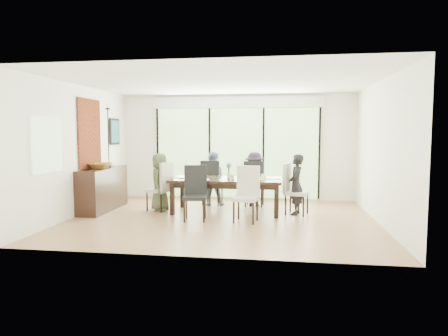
# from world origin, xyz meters

# --- Properties ---
(floor) EXTENTS (6.00, 5.00, 0.01)m
(floor) POSITION_xyz_m (0.00, 0.00, -0.01)
(floor) COLOR brown
(floor) RESTS_ON ground
(ceiling) EXTENTS (6.00, 5.00, 0.01)m
(ceiling) POSITION_xyz_m (0.00, 0.00, 2.71)
(ceiling) COLOR white
(ceiling) RESTS_ON wall_back
(wall_back) EXTENTS (6.00, 0.02, 2.70)m
(wall_back) POSITION_xyz_m (0.00, 2.51, 1.35)
(wall_back) COLOR white
(wall_back) RESTS_ON floor
(wall_front) EXTENTS (6.00, 0.02, 2.70)m
(wall_front) POSITION_xyz_m (0.00, -2.51, 1.35)
(wall_front) COLOR silver
(wall_front) RESTS_ON floor
(wall_left) EXTENTS (0.02, 5.00, 2.70)m
(wall_left) POSITION_xyz_m (-3.01, 0.00, 1.35)
(wall_left) COLOR silver
(wall_left) RESTS_ON floor
(wall_right) EXTENTS (0.02, 5.00, 2.70)m
(wall_right) POSITION_xyz_m (3.01, 0.00, 1.35)
(wall_right) COLOR white
(wall_right) RESTS_ON floor
(glass_doors) EXTENTS (4.20, 0.02, 2.30)m
(glass_doors) POSITION_xyz_m (0.00, 2.47, 1.20)
(glass_doors) COLOR #598C3F
(glass_doors) RESTS_ON wall_back
(blinds_header) EXTENTS (4.40, 0.06, 0.28)m
(blinds_header) POSITION_xyz_m (0.00, 2.46, 2.50)
(blinds_header) COLOR white
(blinds_header) RESTS_ON wall_back
(mullion_a) EXTENTS (0.05, 0.04, 2.30)m
(mullion_a) POSITION_xyz_m (-2.10, 2.46, 1.20)
(mullion_a) COLOR black
(mullion_a) RESTS_ON wall_back
(mullion_b) EXTENTS (0.05, 0.04, 2.30)m
(mullion_b) POSITION_xyz_m (-0.70, 2.46, 1.20)
(mullion_b) COLOR black
(mullion_b) RESTS_ON wall_back
(mullion_c) EXTENTS (0.05, 0.04, 2.30)m
(mullion_c) POSITION_xyz_m (0.70, 2.46, 1.20)
(mullion_c) COLOR black
(mullion_c) RESTS_ON wall_back
(mullion_d) EXTENTS (0.05, 0.04, 2.30)m
(mullion_d) POSITION_xyz_m (2.10, 2.46, 1.20)
(mullion_d) COLOR black
(mullion_d) RESTS_ON wall_back
(side_window) EXTENTS (0.02, 0.90, 1.00)m
(side_window) POSITION_xyz_m (-2.97, -1.20, 1.50)
(side_window) COLOR #8CAD7F
(side_window) RESTS_ON wall_left
(deck) EXTENTS (6.00, 1.80, 0.10)m
(deck) POSITION_xyz_m (0.00, 3.40, -0.05)
(deck) COLOR brown
(deck) RESTS_ON ground
(rail_top) EXTENTS (6.00, 0.08, 0.06)m
(rail_top) POSITION_xyz_m (0.00, 4.20, 0.55)
(rail_top) COLOR brown
(rail_top) RESTS_ON deck
(foliage_left) EXTENTS (3.20, 3.20, 3.20)m
(foliage_left) POSITION_xyz_m (-1.80, 5.20, 1.44)
(foliage_left) COLOR #14380F
(foliage_left) RESTS_ON ground
(foliage_mid) EXTENTS (4.00, 4.00, 4.00)m
(foliage_mid) POSITION_xyz_m (0.40, 5.80, 1.80)
(foliage_mid) COLOR #14380F
(foliage_mid) RESTS_ON ground
(foliage_right) EXTENTS (2.80, 2.80, 2.80)m
(foliage_right) POSITION_xyz_m (2.20, 5.00, 1.26)
(foliage_right) COLOR #14380F
(foliage_right) RESTS_ON ground
(foliage_far) EXTENTS (3.60, 3.60, 3.60)m
(foliage_far) POSITION_xyz_m (-0.60, 6.50, 1.62)
(foliage_far) COLOR #14380F
(foliage_far) RESTS_ON ground
(table_top) EXTENTS (2.37, 1.08, 0.06)m
(table_top) POSITION_xyz_m (-0.01, 0.65, 0.71)
(table_top) COLOR black
(table_top) RESTS_ON floor
(table_apron) EXTENTS (2.17, 0.89, 0.10)m
(table_apron) POSITION_xyz_m (-0.01, 0.65, 0.62)
(table_apron) COLOR black
(table_apron) RESTS_ON floor
(table_leg_fl) EXTENTS (0.09, 0.09, 0.68)m
(table_leg_fl) POSITION_xyz_m (-1.09, 0.22, 0.34)
(table_leg_fl) COLOR black
(table_leg_fl) RESTS_ON floor
(table_leg_fr) EXTENTS (0.09, 0.09, 0.68)m
(table_leg_fr) POSITION_xyz_m (1.07, 0.22, 0.34)
(table_leg_fr) COLOR black
(table_leg_fr) RESTS_ON floor
(table_leg_bl) EXTENTS (0.09, 0.09, 0.68)m
(table_leg_bl) POSITION_xyz_m (-1.09, 1.08, 0.34)
(table_leg_bl) COLOR black
(table_leg_bl) RESTS_ON floor
(table_leg_br) EXTENTS (0.09, 0.09, 0.68)m
(table_leg_br) POSITION_xyz_m (1.07, 1.08, 0.34)
(table_leg_br) COLOR black
(table_leg_br) RESTS_ON floor
(chair_left_end) EXTENTS (0.57, 0.57, 1.08)m
(chair_left_end) POSITION_xyz_m (-1.51, 0.65, 0.54)
(chair_left_end) COLOR beige
(chair_left_end) RESTS_ON floor
(chair_right_end) EXTENTS (0.56, 0.56, 1.08)m
(chair_right_end) POSITION_xyz_m (1.49, 0.65, 0.54)
(chair_right_end) COLOR silver
(chair_right_end) RESTS_ON floor
(chair_far_left) EXTENTS (0.50, 0.50, 1.08)m
(chair_far_left) POSITION_xyz_m (-0.46, 1.50, 0.54)
(chair_far_left) COLOR black
(chair_far_left) RESTS_ON floor
(chair_far_right) EXTENTS (0.47, 0.47, 1.08)m
(chair_far_right) POSITION_xyz_m (0.54, 1.50, 0.54)
(chair_far_right) COLOR black
(chair_far_right) RESTS_ON floor
(chair_near_left) EXTENTS (0.51, 0.51, 1.08)m
(chair_near_left) POSITION_xyz_m (-0.51, -0.22, 0.54)
(chair_near_left) COLOR black
(chair_near_left) RESTS_ON floor
(chair_near_right) EXTENTS (0.51, 0.51, 1.08)m
(chair_near_right) POSITION_xyz_m (0.49, -0.22, 0.54)
(chair_near_right) COLOR silver
(chair_near_right) RESTS_ON floor
(person_left_end) EXTENTS (0.38, 0.59, 1.27)m
(person_left_end) POSITION_xyz_m (-1.49, 0.65, 0.64)
(person_left_end) COLOR #475438
(person_left_end) RESTS_ON floor
(person_right_end) EXTENTS (0.48, 0.65, 1.27)m
(person_right_end) POSITION_xyz_m (1.47, 0.65, 0.64)
(person_right_end) COLOR black
(person_right_end) RESTS_ON floor
(person_far_left) EXTENTS (0.61, 0.39, 1.27)m
(person_far_left) POSITION_xyz_m (-0.46, 1.48, 0.64)
(person_far_left) COLOR #708AA2
(person_far_left) RESTS_ON floor
(person_far_right) EXTENTS (0.64, 0.45, 1.27)m
(person_far_right) POSITION_xyz_m (0.54, 1.48, 0.64)
(person_far_right) COLOR black
(person_far_right) RESTS_ON floor
(placemat_left) EXTENTS (0.43, 0.32, 0.01)m
(placemat_left) POSITION_xyz_m (-0.96, 0.65, 0.74)
(placemat_left) COLOR #92AA3C
(placemat_left) RESTS_ON table_top
(placemat_right) EXTENTS (0.43, 0.32, 0.01)m
(placemat_right) POSITION_xyz_m (0.94, 0.65, 0.74)
(placemat_right) COLOR #A3C145
(placemat_right) RESTS_ON table_top
(placemat_far_l) EXTENTS (0.43, 0.32, 0.01)m
(placemat_far_l) POSITION_xyz_m (-0.46, 1.05, 0.74)
(placemat_far_l) COLOR #8CB942
(placemat_far_l) RESTS_ON table_top
(placemat_far_r) EXTENTS (0.43, 0.32, 0.01)m
(placemat_far_r) POSITION_xyz_m (0.54, 1.05, 0.74)
(placemat_far_r) COLOR #8FA23A
(placemat_far_r) RESTS_ON table_top
(placemat_paper) EXTENTS (0.43, 0.32, 0.01)m
(placemat_paper) POSITION_xyz_m (-0.56, 0.35, 0.74)
(placemat_paper) COLOR white
(placemat_paper) RESTS_ON table_top
(tablet_far_l) EXTENTS (0.26, 0.18, 0.01)m
(tablet_far_l) POSITION_xyz_m (-0.36, 1.00, 0.75)
(tablet_far_l) COLOR black
(tablet_far_l) RESTS_ON table_top
(tablet_far_r) EXTENTS (0.24, 0.17, 0.01)m
(tablet_far_r) POSITION_xyz_m (0.49, 1.00, 0.75)
(tablet_far_r) COLOR black
(tablet_far_r) RESTS_ON table_top
(papers) EXTENTS (0.30, 0.22, 0.00)m
(papers) POSITION_xyz_m (0.69, 0.60, 0.74)
(papers) COLOR white
(papers) RESTS_ON table_top
(platter_base) EXTENTS (0.26, 0.26, 0.02)m
(platter_base) POSITION_xyz_m (-0.56, 0.35, 0.76)
(platter_base) COLOR white
(platter_base) RESTS_ON table_top
(platter_snacks) EXTENTS (0.20, 0.20, 0.01)m
(platter_snacks) POSITION_xyz_m (-0.56, 0.35, 0.77)
(platter_snacks) COLOR orange
(platter_snacks) RESTS_ON table_top
(vase) EXTENTS (0.08, 0.08, 0.12)m
(vase) POSITION_xyz_m (0.04, 0.70, 0.80)
(vase) COLOR silver
(vase) RESTS_ON table_top
(hyacinth_stems) EXTENTS (0.04, 0.04, 0.16)m
(hyacinth_stems) POSITION_xyz_m (0.04, 0.70, 0.92)
(hyacinth_stems) COLOR #337226
(hyacinth_stems) RESTS_ON table_top
(hyacinth_blooms) EXTENTS (0.11, 0.11, 0.11)m
(hyacinth_blooms) POSITION_xyz_m (0.04, 0.70, 1.02)
(hyacinth_blooms) COLOR #5F50C8
(hyacinth_blooms) RESTS_ON table_top
(laptop) EXTENTS (0.38, 0.33, 0.03)m
(laptop) POSITION_xyz_m (-0.86, 0.55, 0.75)
(laptop) COLOR silver
(laptop) RESTS_ON table_top
(cup_a) EXTENTS (0.17, 0.17, 0.09)m
(cup_a) POSITION_xyz_m (-0.71, 0.80, 0.79)
(cup_a) COLOR white
(cup_a) RESTS_ON table_top
(cup_b) EXTENTS (0.14, 0.14, 0.09)m
(cup_b) POSITION_xyz_m (0.14, 0.55, 0.78)
(cup_b) COLOR white
(cup_b) RESTS_ON table_top
(cup_c) EXTENTS (0.17, 0.17, 0.09)m
(cup_c) POSITION_xyz_m (0.79, 0.75, 0.79)
(cup_c) COLOR white
(cup_c) RESTS_ON table_top
(book) EXTENTS (0.21, 0.25, 0.02)m
(book) POSITION_xyz_m (0.24, 0.70, 0.75)
(book) COLOR white
(book) RESTS_ON table_top
(sideboard) EXTENTS (0.47, 1.67, 0.94)m
(sideboard) POSITION_xyz_m (-2.76, 0.52, 0.47)
(sideboard) COLOR black
(sideboard) RESTS_ON floor
(bowl) EXTENTS (0.50, 0.50, 0.12)m
(bowl) POSITION_xyz_m (-2.76, 0.42, 1.00)
(bowl) COLOR brown
(bowl) RESTS_ON sideboard
(candlestick_base) EXTENTS (0.10, 0.10, 0.04)m
(candlestick_base) POSITION_xyz_m (-2.76, 0.87, 0.96)
(candlestick_base) COLOR black
(candlestick_base) RESTS_ON sideboard
(candlestick_shaft) EXTENTS (0.03, 0.03, 1.30)m
(candlestick_shaft) POSITION_xyz_m (-2.76, 0.87, 1.62)
(candlestick_shaft) COLOR black
(candlestick_shaft) RESTS_ON sideboard
(candlestick_pan) EXTENTS (0.10, 0.10, 0.03)m
(candlestick_pan) POSITION_xyz_m (-2.76, 0.87, 2.26)
(candlestick_pan) COLOR black
(candlestick_pan) RESTS_ON sideboard
(candle) EXTENTS (0.04, 0.04, 0.10)m
(candle) POSITION_xyz_m (-2.76, 0.87, 2.33)
(candle) COLOR silver
(candle) RESTS_ON sideboard
(tapestry) EXTENTS (0.02, 1.00, 1.50)m
(tapestry) POSITION_xyz_m (-2.97, 0.40, 1.70)
(tapestry) COLOR maroon
(tapestry) RESTS_ON wall_left
(art_frame) EXTENTS (0.03, 0.55, 0.65)m
(art_frame) POSITION_xyz_m (-2.97, 1.70, 1.75)
(art_frame) COLOR black
(art_frame) RESTS_ON wall_left
(art_canvas) EXTENTS (0.01, 0.45, 0.55)m
(art_canvas) POSITION_xyz_m (-2.95, 1.70, 1.75)
(art_canvas) COLOR #1B5558
(art_canvas) RESTS_ON wall_left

